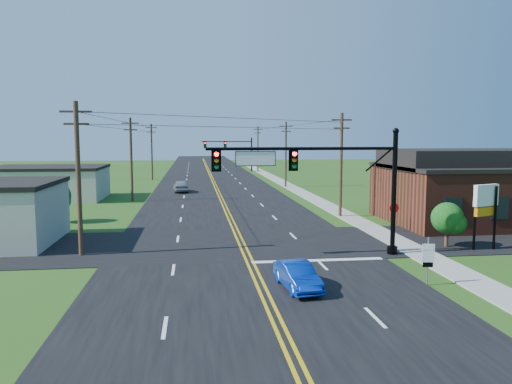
{
  "coord_description": "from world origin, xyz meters",
  "views": [
    {
      "loc": [
        -2.88,
        -19.84,
        6.98
      ],
      "look_at": [
        0.88,
        10.0,
        3.63
      ],
      "focal_mm": 35.0,
      "sensor_mm": 36.0,
      "label": 1
    }
  ],
  "objects": [
    {
      "name": "utility_pole_left_a",
      "position": [
        -9.5,
        10.0,
        4.72
      ],
      "size": [
        1.8,
        0.28,
        9.0
      ],
      "color": "#3B2E1B",
      "rests_on": "ground"
    },
    {
      "name": "stop_sign",
      "position": [
        11.62,
        14.63,
        1.57
      ],
      "size": [
        0.78,
        0.11,
        2.18
      ],
      "rotation": [
        0.0,
        0.0,
        0.06
      ],
      "color": "slate",
      "rests_on": "ground"
    },
    {
      "name": "utility_pole_right_a",
      "position": [
        9.8,
        22.0,
        4.72
      ],
      "size": [
        1.8,
        0.28,
        9.0
      ],
      "color": "#3B2E1B",
      "rests_on": "ground"
    },
    {
      "name": "tree_right_back",
      "position": [
        16.0,
        26.0,
        2.6
      ],
      "size": [
        3.0,
        3.0,
        4.1
      ],
      "color": "#3B2E1B",
      "rests_on": "ground"
    },
    {
      "name": "tree_left",
      "position": [
        -14.0,
        22.0,
        2.16
      ],
      "size": [
        2.4,
        2.4,
        3.37
      ],
      "color": "#3B2E1B",
      "rests_on": "ground"
    },
    {
      "name": "pylon_sign",
      "position": [
        14.86,
        8.4,
        2.98
      ],
      "size": [
        1.95,
        0.98,
        4.08
      ],
      "rotation": [
        0.0,
        0.0,
        0.37
      ],
      "color": "black",
      "rests_on": "ground"
    },
    {
      "name": "utility_pole_right_c",
      "position": [
        9.8,
        78.0,
        4.72
      ],
      "size": [
        1.8,
        0.28,
        9.0
      ],
      "color": "#3B2E1B",
      "rests_on": "ground"
    },
    {
      "name": "ground",
      "position": [
        0.0,
        0.0,
        0.0
      ],
      "size": [
        260.0,
        260.0,
        0.0
      ],
      "primitive_type": "plane",
      "color": "#234513",
      "rests_on": "ground"
    },
    {
      "name": "shrub_corner",
      "position": [
        13.0,
        9.5,
        1.85
      ],
      "size": [
        2.0,
        2.0,
        2.86
      ],
      "color": "#3B2E1B",
      "rests_on": "ground"
    },
    {
      "name": "road_main",
      "position": [
        0.0,
        50.0,
        0.02
      ],
      "size": [
        16.0,
        220.0,
        0.04
      ],
      "primitive_type": "cube",
      "color": "black",
      "rests_on": "ground"
    },
    {
      "name": "route_sign",
      "position": [
        7.99,
        1.85,
        1.34
      ],
      "size": [
        0.57,
        0.13,
        2.31
      ],
      "rotation": [
        0.0,
        0.0,
        -0.15
      ],
      "color": "slate",
      "rests_on": "ground"
    },
    {
      "name": "cream_bldg_far",
      "position": [
        -19.0,
        38.0,
        1.86
      ],
      "size": [
        12.2,
        9.2,
        3.7
      ],
      "color": "beige",
      "rests_on": "ground"
    },
    {
      "name": "signal_mast_main",
      "position": [
        4.34,
        8.0,
        4.75
      ],
      "size": [
        11.3,
        0.6,
        7.48
      ],
      "color": "black",
      "rests_on": "ground"
    },
    {
      "name": "distant_car",
      "position": [
        -4.49,
        43.29,
        0.75
      ],
      "size": [
        2.1,
        4.55,
        1.51
      ],
      "primitive_type": "imported",
      "rotation": [
        0.0,
        0.0,
        3.21
      ],
      "color": "#9E9EA2",
      "rests_on": "ground"
    },
    {
      "name": "signal_mast_far",
      "position": [
        4.44,
        80.0,
        4.55
      ],
      "size": [
        10.98,
        0.6,
        7.48
      ],
      "color": "black",
      "rests_on": "ground"
    },
    {
      "name": "blue_car",
      "position": [
        1.77,
        1.99,
        0.61
      ],
      "size": [
        1.74,
        3.84,
        1.22
      ],
      "primitive_type": "imported",
      "rotation": [
        0.0,
        0.0,
        0.12
      ],
      "color": "#072EA7",
      "rests_on": "ground"
    },
    {
      "name": "utility_pole_left_b",
      "position": [
        -9.5,
        35.0,
        4.72
      ],
      "size": [
        1.8,
        0.28,
        9.0
      ],
      "color": "#3B2E1B",
      "rests_on": "ground"
    },
    {
      "name": "road_cross",
      "position": [
        0.0,
        12.0,
        0.02
      ],
      "size": [
        70.0,
        10.0,
        0.04
      ],
      "primitive_type": "cube",
      "color": "black",
      "rests_on": "ground"
    },
    {
      "name": "utility_pole_left_c",
      "position": [
        -9.5,
        62.0,
        4.72
      ],
      "size": [
        1.8,
        0.28,
        9.0
      ],
      "color": "#3B2E1B",
      "rests_on": "ground"
    },
    {
      "name": "sidewalk",
      "position": [
        10.5,
        40.0,
        0.04
      ],
      "size": [
        2.0,
        160.0,
        0.08
      ],
      "primitive_type": "cube",
      "color": "gray",
      "rests_on": "ground"
    },
    {
      "name": "utility_pole_right_b",
      "position": [
        9.8,
        48.0,
        4.72
      ],
      "size": [
        1.8,
        0.28,
        9.0
      ],
      "color": "#3B2E1B",
      "rests_on": "ground"
    },
    {
      "name": "brick_building",
      "position": [
        20.0,
        18.0,
        2.35
      ],
      "size": [
        14.2,
        11.2,
        4.7
      ],
      "color": "#582519",
      "rests_on": "ground"
    }
  ]
}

